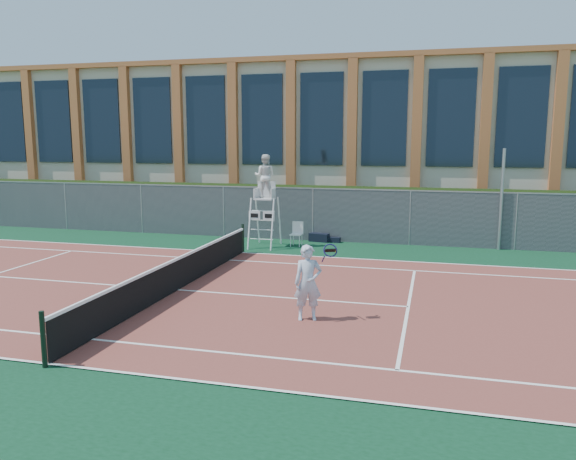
% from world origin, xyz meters
% --- Properties ---
extents(ground, '(120.00, 120.00, 0.00)m').
position_xyz_m(ground, '(0.00, 0.00, 0.00)').
color(ground, '#233814').
extents(apron, '(36.00, 20.00, 0.01)m').
position_xyz_m(apron, '(0.00, 1.00, 0.01)').
color(apron, '#0B3219').
rests_on(apron, ground).
extents(tennis_court, '(23.77, 10.97, 0.02)m').
position_xyz_m(tennis_court, '(0.00, 0.00, 0.02)').
color(tennis_court, brown).
rests_on(tennis_court, apron).
extents(tennis_net, '(0.10, 11.30, 1.10)m').
position_xyz_m(tennis_net, '(0.00, 0.00, 0.54)').
color(tennis_net, black).
rests_on(tennis_net, ground).
extents(fence, '(40.00, 0.06, 2.20)m').
position_xyz_m(fence, '(0.00, 8.80, 1.10)').
color(fence, '#595E60').
rests_on(fence, ground).
extents(hedge, '(40.00, 1.40, 2.20)m').
position_xyz_m(hedge, '(0.00, 10.00, 1.10)').
color(hedge, black).
rests_on(hedge, ground).
extents(building, '(45.00, 10.60, 8.22)m').
position_xyz_m(building, '(0.00, 17.95, 4.15)').
color(building, beige).
rests_on(building, ground).
extents(steel_pole, '(0.12, 0.12, 3.91)m').
position_xyz_m(steel_pole, '(9.41, 8.70, 1.95)').
color(steel_pole, '#9EA0A5').
rests_on(steel_pole, ground).
extents(umpire_chair, '(1.04, 1.59, 3.71)m').
position_xyz_m(umpire_chair, '(0.43, 7.05, 2.71)').
color(umpire_chair, white).
rests_on(umpire_chair, ground).
extents(plastic_chair, '(0.48, 0.48, 0.97)m').
position_xyz_m(plastic_chair, '(1.64, 7.48, 0.58)').
color(plastic_chair, silver).
rests_on(plastic_chair, apron).
extents(sports_bag_near, '(0.87, 0.46, 0.35)m').
position_xyz_m(sports_bag_near, '(2.32, 8.60, 0.19)').
color(sports_bag_near, black).
rests_on(sports_bag_near, apron).
extents(sports_bag_far, '(0.56, 0.29, 0.21)m').
position_xyz_m(sports_bag_far, '(2.94, 8.60, 0.12)').
color(sports_bag_far, black).
rests_on(sports_bag_far, apron).
extents(tennis_player, '(1.04, 0.76, 1.79)m').
position_xyz_m(tennis_player, '(4.16, -1.64, 0.93)').
color(tennis_player, '#B1BED5').
rests_on(tennis_player, tennis_court).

